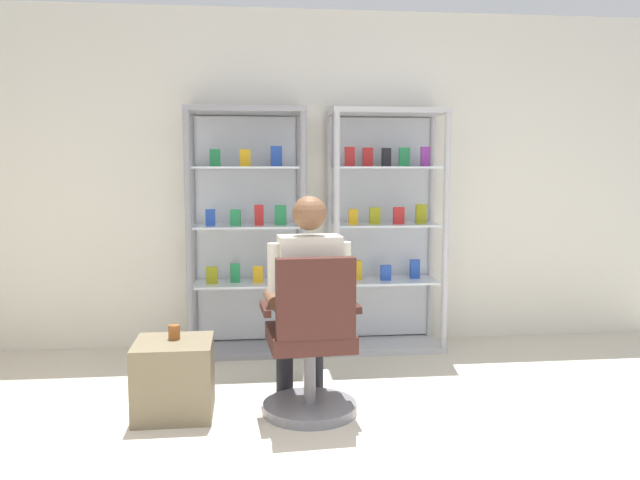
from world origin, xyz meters
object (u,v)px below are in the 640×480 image
display_cabinet_right (384,228)px  tea_glass (174,332)px  office_chair (311,351)px  storage_crate (174,378)px  display_cabinet_left (247,230)px  seated_shopkeeper (307,291)px

display_cabinet_right → tea_glass: (-1.53, -1.27, -0.48)m
office_chair → storage_crate: office_chair is taller
office_chair → storage_crate: size_ratio=2.13×
display_cabinet_left → tea_glass: display_cabinet_left is taller
seated_shopkeeper → tea_glass: 0.82m
seated_shopkeeper → tea_glass: seated_shopkeeper is taller
office_chair → tea_glass: size_ratio=11.40×
display_cabinet_right → storage_crate: size_ratio=4.22×
display_cabinet_left → seated_shopkeeper: display_cabinet_left is taller
display_cabinet_left → office_chair: (0.36, -1.45, -0.57)m
display_cabinet_left → storage_crate: bearing=-108.3°
display_cabinet_left → tea_glass: 1.43m
display_cabinet_left → display_cabinet_right: 1.10m
display_cabinet_right → seated_shopkeeper: (-0.75, -1.28, -0.25)m
display_cabinet_left → office_chair: display_cabinet_left is taller
office_chair → display_cabinet_right: bearing=63.0°
seated_shopkeeper → storage_crate: bearing=-177.1°
display_cabinet_right → storage_crate: 2.16m
office_chair → seated_shopkeeper: (-0.01, 0.16, 0.32)m
storage_crate → display_cabinet_right: bearing=40.8°
storage_crate → tea_glass: tea_glass is taller
display_cabinet_left → office_chair: 1.60m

